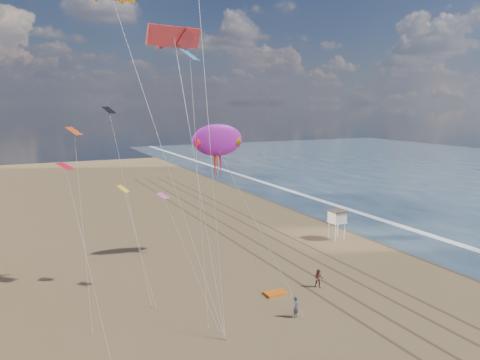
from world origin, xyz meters
name	(u,v)px	position (x,y,z in m)	size (l,w,h in m)	color
wet_sand	(343,217)	(19.00, 40.00, 0.00)	(260.00, 260.00, 0.00)	#42301E
foam	(365,215)	(23.20, 40.00, 0.00)	(260.00, 260.00, 0.00)	white
tracks	(283,251)	(2.55, 30.00, 0.01)	(7.68, 120.00, 0.01)	brown
lifeguard_stand	(337,217)	(11.03, 31.12, 2.88)	(2.07, 2.07, 3.73)	white
grounded_kite	(275,293)	(-4.58, 19.36, 0.11)	(1.95, 1.24, 0.22)	orange
show_kite	(218,140)	(-5.05, 31.45, 13.06)	(5.11, 9.27, 21.10)	#B41BB2
kite_flyer_a	(296,307)	(-5.33, 14.65, 0.88)	(0.64, 0.42, 1.75)	#515468
kite_flyer_b	(319,278)	(-0.14, 19.01, 0.88)	(0.86, 0.67, 1.77)	brown
small_kites	(126,127)	(-15.93, 26.17, 14.99)	(12.36, 12.19, 12.89)	yellow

